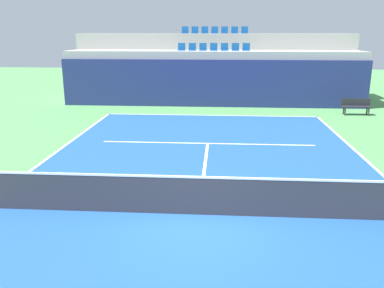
# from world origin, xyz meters

# --- Properties ---
(ground_plane) EXTENTS (80.00, 80.00, 0.00)m
(ground_plane) POSITION_xyz_m (0.00, 0.00, 0.00)
(ground_plane) COLOR #4C8C4C
(court_surface) EXTENTS (11.00, 24.00, 0.01)m
(court_surface) POSITION_xyz_m (0.00, 0.00, 0.01)
(court_surface) COLOR #1E4C99
(court_surface) RESTS_ON ground_plane
(baseline_far) EXTENTS (11.00, 0.10, 0.00)m
(baseline_far) POSITION_xyz_m (0.00, 11.95, 0.01)
(baseline_far) COLOR white
(baseline_far) RESTS_ON court_surface
(service_line_far) EXTENTS (8.26, 0.10, 0.00)m
(service_line_far) POSITION_xyz_m (0.00, 6.40, 0.01)
(service_line_far) COLOR white
(service_line_far) RESTS_ON court_surface
(centre_service_line) EXTENTS (0.10, 6.40, 0.00)m
(centre_service_line) POSITION_xyz_m (0.00, 3.20, 0.01)
(centre_service_line) COLOR white
(centre_service_line) RESTS_ON court_surface
(back_wall) EXTENTS (17.59, 0.30, 2.70)m
(back_wall) POSITION_xyz_m (0.00, 14.58, 1.35)
(back_wall) COLOR navy
(back_wall) RESTS_ON ground_plane
(stands_tier_lower) EXTENTS (17.59, 2.40, 3.14)m
(stands_tier_lower) POSITION_xyz_m (0.00, 15.93, 1.57)
(stands_tier_lower) COLOR #9E9E99
(stands_tier_lower) RESTS_ON ground_plane
(stands_tier_upper) EXTENTS (17.59, 2.40, 4.12)m
(stands_tier_upper) POSITION_xyz_m (0.00, 18.33, 2.06)
(stands_tier_upper) COLOR #9E9E99
(stands_tier_upper) RESTS_ON ground_plane
(seating_row_lower) EXTENTS (4.31, 0.44, 0.44)m
(seating_row_lower) POSITION_xyz_m (0.00, 16.03, 3.26)
(seating_row_lower) COLOR #145193
(seating_row_lower) RESTS_ON stands_tier_lower
(seating_row_upper) EXTENTS (4.31, 0.44, 0.44)m
(seating_row_upper) POSITION_xyz_m (0.00, 18.43, 4.25)
(seating_row_upper) COLOR #145193
(seating_row_upper) RESTS_ON stands_tier_upper
(tennis_net) EXTENTS (11.08, 0.08, 1.07)m
(tennis_net) POSITION_xyz_m (0.00, 0.00, 0.51)
(tennis_net) COLOR black
(tennis_net) RESTS_ON court_surface
(player_bench) EXTENTS (1.50, 0.40, 0.85)m
(player_bench) POSITION_xyz_m (7.57, 12.68, 0.51)
(player_bench) COLOR #232328
(player_bench) RESTS_ON ground_plane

